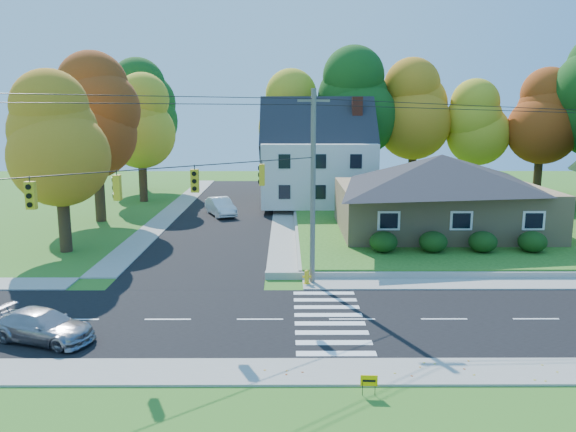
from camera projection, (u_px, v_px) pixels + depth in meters
name	position (u px, v px, depth m)	size (l,w,h in m)	color
ground	(352.00, 320.00, 24.33)	(120.00, 120.00, 0.00)	#3D7923
road_main	(352.00, 319.00, 24.33)	(90.00, 8.00, 0.02)	black
road_cross	(228.00, 212.00, 49.85)	(8.00, 44.00, 0.02)	black
sidewalk_north	(341.00, 284.00, 29.24)	(90.00, 2.00, 0.08)	#9C9A90
sidewalk_south	(369.00, 372.00, 19.42)	(90.00, 2.00, 0.08)	#9C9A90
lawn	(484.00, 220.00, 44.96)	(30.00, 30.00, 0.50)	#3D7923
ranch_house	(440.00, 192.00, 39.47)	(14.60, 10.60, 5.40)	tan
colonial_house	(318.00, 159.00, 50.99)	(10.40, 8.40, 9.60)	silver
hedge_row	(458.00, 242.00, 33.78)	(10.70, 1.70, 1.27)	#163A10
traffic_infrastructure	(348.00, 198.00, 24.70)	(38.10, 10.66, 10.00)	#666059
tree_lot_0	(295.00, 116.00, 56.18)	(6.72, 6.72, 12.51)	#3F2A19
tree_lot_1	(356.00, 103.00, 54.97)	(7.84, 7.84, 14.60)	#3F2A19
tree_lot_2	(414.00, 110.00, 56.10)	(7.28, 7.28, 13.56)	#3F2A19
tree_lot_3	(477.00, 123.00, 55.38)	(6.16, 6.16, 11.47)	#3F2A19
tree_lot_4	(542.00, 117.00, 54.30)	(6.72, 6.72, 12.51)	#3F2A19
tree_west_0	(58.00, 139.00, 34.73)	(6.16, 6.16, 11.47)	#3F2A19
tree_west_1	(95.00, 116.00, 44.31)	(7.28, 7.28, 13.56)	#3F2A19
tree_west_2	(140.00, 122.00, 54.26)	(6.72, 6.72, 12.51)	#3F2A19
tree_west_3	(140.00, 108.00, 61.87)	(7.84, 7.84, 14.60)	#3F2A19
silver_sedan	(43.00, 326.00, 21.96)	(1.72, 4.24, 1.23)	#93939E
white_car	(221.00, 207.00, 48.07)	(1.62, 4.64, 1.53)	silver
fire_hydrant	(307.00, 278.00, 29.09)	(0.46, 0.36, 0.81)	gold
yard_sign	(369.00, 381.00, 17.81)	(0.55, 0.06, 0.68)	black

